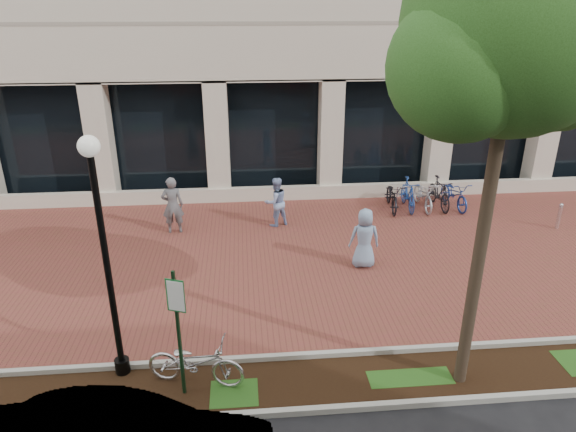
{
  "coord_description": "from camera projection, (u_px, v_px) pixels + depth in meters",
  "views": [
    {
      "loc": [
        -1.14,
        -12.85,
        6.6
      ],
      "look_at": [
        -0.04,
        -0.8,
        1.56
      ],
      "focal_mm": 32.0,
      "sensor_mm": 36.0,
      "label": 1
    }
  ],
  "objects": [
    {
      "name": "bollard",
      "position": [
        559.0,
        216.0,
        16.06
      ],
      "size": [
        0.12,
        0.12,
        0.85
      ],
      "color": "silver",
      "rests_on": "ground"
    },
    {
      "name": "pedestrian_left",
      "position": [
        173.0,
        205.0,
        15.62
      ],
      "size": [
        0.69,
        0.49,
        1.79
      ],
      "primitive_type": "imported",
      "rotation": [
        0.0,
        0.0,
        3.23
      ],
      "color": "#5D5D61",
      "rests_on": "ground"
    },
    {
      "name": "parking_sign",
      "position": [
        177.0,
        319.0,
        8.75
      ],
      "size": [
        0.34,
        0.07,
        2.53
      ],
      "rotation": [
        0.0,
        0.0,
        -0.36
      ],
      "color": "#13341B",
      "rests_on": "ground"
    },
    {
      "name": "brick_plaza",
      "position": [
        287.0,
        256.0,
        14.44
      ],
      "size": [
        40.0,
        9.0,
        0.01
      ],
      "primitive_type": "cube",
      "color": "brown",
      "rests_on": "ground"
    },
    {
      "name": "pedestrian_mid",
      "position": [
        276.0,
        202.0,
        16.16
      ],
      "size": [
        0.95,
        0.87,
        1.59
      ],
      "primitive_type": "imported",
      "rotation": [
        0.0,
        0.0,
        3.57
      ],
      "color": "#8EA6D4",
      "rests_on": "ground"
    },
    {
      "name": "ground",
      "position": [
        287.0,
        256.0,
        14.44
      ],
      "size": [
        120.0,
        120.0,
        0.0
      ],
      "primitive_type": "plane",
      "color": "black",
      "rests_on": "ground"
    },
    {
      "name": "bike_rack_cluster",
      "position": [
        424.0,
        194.0,
        17.63
      ],
      "size": [
        3.03,
        1.9,
        1.07
      ],
      "rotation": [
        0.0,
        0.0,
        -0.01
      ],
      "color": "black",
      "rests_on": "ground"
    },
    {
      "name": "curb_street_side",
      "position": [
        317.0,
        410.0,
        8.91
      ],
      "size": [
        40.0,
        0.12,
        0.12
      ],
      "primitive_type": "cube",
      "color": "#A9A9A0",
      "rests_on": "ground"
    },
    {
      "name": "planting_strip",
      "position": [
        312.0,
        383.0,
        9.62
      ],
      "size": [
        40.0,
        1.5,
        0.01
      ],
      "primitive_type": "cube",
      "color": "black",
      "rests_on": "ground"
    },
    {
      "name": "street_tree",
      "position": [
        517.0,
        38.0,
        7.4
      ],
      "size": [
        3.96,
        3.3,
        7.99
      ],
      "color": "#443527",
      "rests_on": "ground"
    },
    {
      "name": "curb_plaza_side",
      "position": [
        307.0,
        355.0,
        10.29
      ],
      "size": [
        40.0,
        0.12,
        0.12
      ],
      "primitive_type": "cube",
      "color": "#A9A9A0",
      "rests_on": "ground"
    },
    {
      "name": "locked_bicycle",
      "position": [
        196.0,
        362.0,
        9.44
      ],
      "size": [
        1.95,
        1.09,
        0.97
      ],
      "primitive_type": "imported",
      "rotation": [
        0.0,
        0.0,
        1.32
      ],
      "color": "silver",
      "rests_on": "ground"
    },
    {
      "name": "pedestrian_right",
      "position": [
        364.0,
        238.0,
        13.6
      ],
      "size": [
        0.83,
        0.56,
        1.64
      ],
      "primitive_type": "imported",
      "rotation": [
        0.0,
        0.0,
        3.09
      ],
      "color": "#819EC1",
      "rests_on": "ground"
    },
    {
      "name": "lamppost",
      "position": [
        105.0,
        250.0,
        8.91
      ],
      "size": [
        0.36,
        0.36,
        4.66
      ],
      "color": "black",
      "rests_on": "ground"
    }
  ]
}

